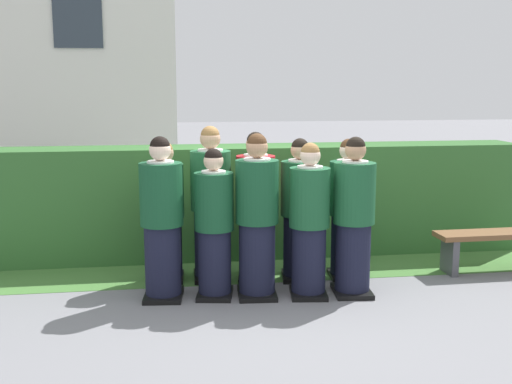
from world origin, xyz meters
The scene contains 15 objects.
ground_plane centered at (0.00, 0.00, 0.00)m, with size 60.00×60.00×0.00m, color slate.
student_front_row_0 centered at (-1.00, 0.08, 0.80)m, with size 0.44×0.52×1.67m.
student_front_row_1 centered at (-0.47, 0.05, 0.74)m, with size 0.43×0.50×1.55m.
student_front_row_2 centered at (-0.03, 0.01, 0.81)m, with size 0.44×0.55×1.70m.
student_front_row_3 centered at (0.50, -0.06, 0.76)m, with size 0.43×0.50×1.60m.
student_front_row_4 centered at (0.97, -0.08, 0.79)m, with size 0.43×0.54×1.66m.
student_rear_row_0 centered at (-0.96, 0.69, 0.75)m, with size 0.41×0.47×1.57m.
student_rear_row_1 centered at (-0.45, 0.67, 0.83)m, with size 0.45×0.55×1.73m.
student_in_red_blazer centered at (0.04, 0.61, 0.79)m, with size 0.46×0.53×1.67m.
student_rear_row_3 centered at (0.52, 0.52, 0.76)m, with size 0.43×0.50×1.60m.
student_rear_row_4 centered at (1.07, 0.48, 0.76)m, with size 0.41×0.48×1.59m.
hedge centered at (0.00, 1.65, 0.70)m, with size 7.33×0.70×1.41m.
school_building_main centered at (-3.95, 7.81, 3.81)m, with size 6.95×3.27×7.44m.
wooden_bench centered at (2.85, 0.45, 0.35)m, with size 1.41×0.38×0.48m.
lawn_strip centered at (0.00, 0.85, 0.00)m, with size 7.33×0.90×0.01m, color #477A38.
Camera 1 is at (-0.98, -6.26, 2.19)m, focal length 44.37 mm.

